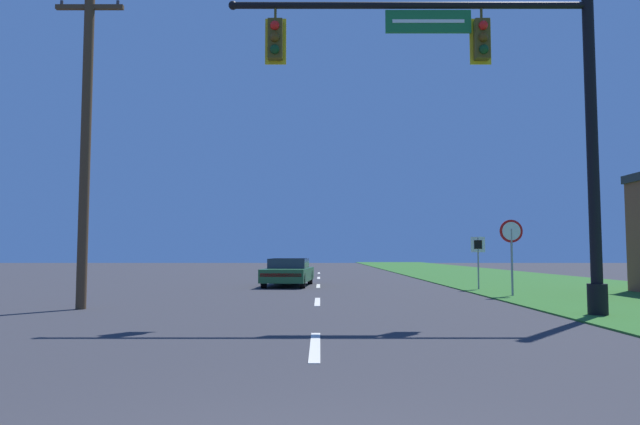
{
  "coord_description": "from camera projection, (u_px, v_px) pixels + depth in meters",
  "views": [
    {
      "loc": [
        0.08,
        -2.92,
        1.44
      ],
      "look_at": [
        0.0,
        28.9,
        3.7
      ],
      "focal_mm": 32.0,
      "sensor_mm": 36.0,
      "label": 1
    }
  ],
  "objects": [
    {
      "name": "grass_verge_right",
      "position": [
        503.0,
        278.0,
        32.71
      ],
      "size": [
        10.0,
        110.0,
        0.04
      ],
      "color": "#2D6626",
      "rests_on": "ground"
    },
    {
      "name": "road_center_line",
      "position": [
        320.0,
        286.0,
        24.75
      ],
      "size": [
        0.16,
        34.8,
        0.01
      ],
      "color": "silver",
      "rests_on": "ground"
    },
    {
      "name": "signal_mast",
      "position": [
        506.0,
        103.0,
        13.27
      ],
      "size": [
        8.71,
        0.47,
        8.12
      ],
      "color": "black",
      "rests_on": "grass_verge_right"
    },
    {
      "name": "car_ahead",
      "position": [
        290.0,
        272.0,
        24.97
      ],
      "size": [
        2.18,
        4.72,
        1.19
      ],
      "color": "black",
      "rests_on": "ground"
    },
    {
      "name": "stop_sign",
      "position": [
        513.0,
        240.0,
        18.87
      ],
      "size": [
        0.76,
        0.07,
        2.5
      ],
      "color": "gray",
      "rests_on": "grass_verge_right"
    },
    {
      "name": "route_sign_post",
      "position": [
        479.0,
        251.0,
        22.2
      ],
      "size": [
        0.55,
        0.06,
        2.03
      ],
      "color": "gray",
      "rests_on": "grass_verge_right"
    },
    {
      "name": "utility_pole_near",
      "position": [
        88.0,
        133.0,
        14.96
      ],
      "size": [
        1.8,
        0.26,
        8.88
      ],
      "color": "#4C3823",
      "rests_on": "ground"
    }
  ]
}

